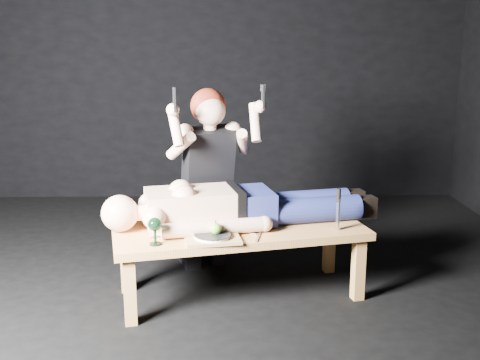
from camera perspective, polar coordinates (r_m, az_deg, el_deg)
The scene contains 13 objects.
ground at distance 3.76m, azimuth -2.86°, elevation -11.33°, with size 5.00×5.00×0.00m, color black.
back_wall at distance 5.92m, azimuth -2.25°, elevation 12.56°, with size 5.00×5.00×0.00m, color black.
table at distance 3.65m, azimuth 0.01°, elevation -8.22°, with size 1.57×0.59×0.45m, color #CD854B.
lying_man at distance 3.65m, azimuth 0.41°, elevation -2.12°, with size 1.73×0.53×0.29m, color #DDA98B, non-canonical shape.
kneeling_woman at distance 3.99m, azimuth -3.54°, elevation 0.23°, with size 0.71×0.80×1.33m, color black, non-canonical shape.
serving_tray at distance 3.36m, azimuth -2.78°, elevation -5.92°, with size 0.32×0.23×0.02m, color #A88A4F.
plate at distance 3.35m, azimuth -2.78°, elevation -5.63°, with size 0.21×0.21×0.02m, color white.
apple at distance 3.35m, azimuth -2.45°, elevation -4.88°, with size 0.07×0.07×0.07m, color #4F9C1B.
goblet at distance 3.30m, azimuth -8.53°, elevation -5.10°, with size 0.08×0.08×0.16m, color black, non-canonical shape.
fork_flat at distance 3.33m, azimuth -4.82°, elevation -6.22°, with size 0.01×0.17×0.01m, color #B2B2B7.
knife_flat at distance 3.40m, azimuth 1.82°, elevation -5.77°, with size 0.01×0.17×0.01m, color #B2B2B7.
spoon_flat at distance 3.50m, azimuth 0.54°, elevation -5.24°, with size 0.01×0.17×0.01m, color #B2B2B7.
carving_knife at distance 3.56m, azimuth 9.82°, elevation -2.92°, with size 0.03×0.04×0.26m, color #B2B2B7, non-canonical shape.
Camera 1 is at (0.12, -3.42, 1.55)m, focal length 42.53 mm.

